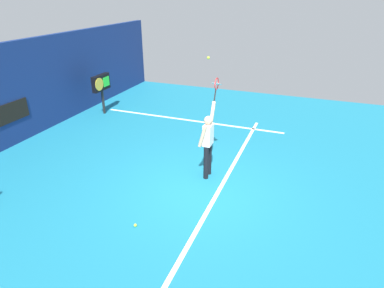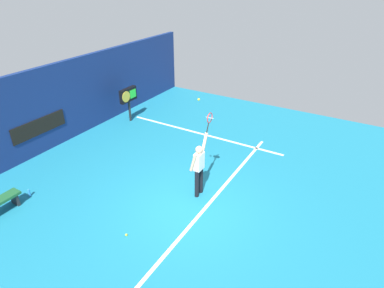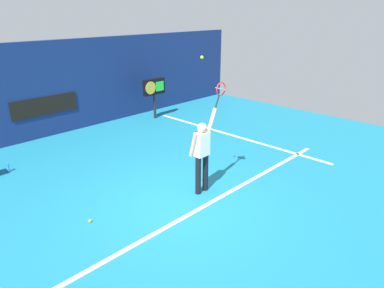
% 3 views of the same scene
% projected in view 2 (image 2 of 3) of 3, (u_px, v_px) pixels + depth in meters
% --- Properties ---
extents(ground_plane, '(18.00, 18.00, 0.00)m').
position_uv_depth(ground_plane, '(189.00, 207.00, 9.52)').
color(ground_plane, teal).
extents(back_wall, '(18.00, 0.20, 3.11)m').
position_uv_depth(back_wall, '(34.00, 114.00, 11.71)').
color(back_wall, navy).
rests_on(back_wall, ground_plane).
extents(sponsor_banner_center, '(2.20, 0.03, 0.60)m').
position_uv_depth(sponsor_banner_center, '(39.00, 127.00, 11.89)').
color(sponsor_banner_center, black).
extents(court_baseline, '(10.00, 0.10, 0.01)m').
position_uv_depth(court_baseline, '(202.00, 212.00, 9.33)').
color(court_baseline, white).
rests_on(court_baseline, ground_plane).
extents(court_sideline, '(0.10, 7.00, 0.01)m').
position_uv_depth(court_sideline, '(202.00, 134.00, 13.71)').
color(court_sideline, white).
rests_on(court_sideline, ground_plane).
extents(tennis_player, '(0.72, 0.31, 1.96)m').
position_uv_depth(tennis_player, '(199.00, 166.00, 9.60)').
color(tennis_player, black).
rests_on(tennis_player, ground_plane).
extents(tennis_racket, '(0.41, 0.27, 0.62)m').
position_uv_depth(tennis_racket, '(210.00, 119.00, 9.42)').
color(tennis_racket, black).
extents(tennis_ball, '(0.07, 0.07, 0.07)m').
position_uv_depth(tennis_ball, '(199.00, 100.00, 8.63)').
color(tennis_ball, '#CCE033').
extents(scoreboard_clock, '(0.96, 0.20, 1.55)m').
position_uv_depth(scoreboard_clock, '(128.00, 96.00, 14.36)').
color(scoreboard_clock, black).
rests_on(scoreboard_clock, ground_plane).
extents(water_bottle, '(0.07, 0.07, 0.24)m').
position_uv_depth(water_bottle, '(29.00, 193.00, 9.94)').
color(water_bottle, '#338CD8').
rests_on(water_bottle, ground_plane).
extents(spare_ball, '(0.07, 0.07, 0.07)m').
position_uv_depth(spare_ball, '(126.00, 235.00, 8.49)').
color(spare_ball, '#CCE033').
rests_on(spare_ball, ground_plane).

